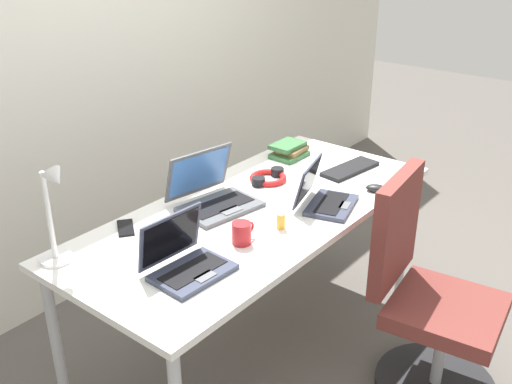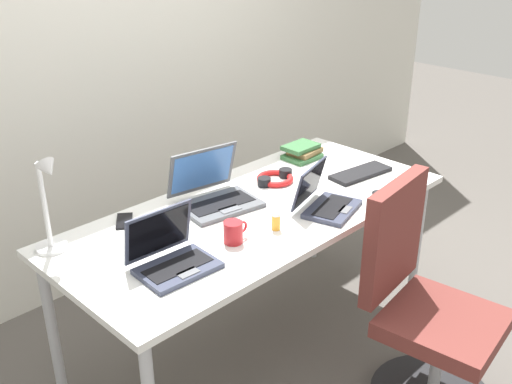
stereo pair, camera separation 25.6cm
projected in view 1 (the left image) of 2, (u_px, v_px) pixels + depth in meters
The scene contains 15 objects.
ground_plane at pixel (256, 344), 2.91m from camera, with size 12.00×12.00×0.00m, color #56514C.
wall_back at pixel (84, 48), 2.99m from camera, with size 6.00×0.13×2.60m.
desk at pixel (256, 220), 2.62m from camera, with size 1.80×0.80×0.74m.
desk_lamp at pixel (54, 216), 2.11m from camera, with size 0.12×0.18×0.40m.
laptop_back_right at pixel (186, 261), 2.12m from camera, with size 0.29×0.24×0.21m.
laptop_near_mouse at pixel (213, 196), 2.61m from camera, with size 0.38×0.35×0.24m.
laptop_center at pixel (324, 198), 2.61m from camera, with size 0.32×0.29×0.20m.
external_keyboard at pixel (350, 169), 2.98m from camera, with size 0.33×0.12×0.02m, color black.
computer_mouse at pixel (376, 188), 2.76m from camera, with size 0.06×0.10×0.03m, color black.
cell_phone at pixel (126, 228), 2.43m from camera, with size 0.06×0.14×0.01m, color black.
headphones at pixel (268, 177), 2.87m from camera, with size 0.21×0.18×0.04m.
pill_bottle at pixel (281, 219), 2.42m from camera, with size 0.04×0.04×0.08m.
book_stack at pixel (289, 150), 3.15m from camera, with size 0.20×0.15×0.07m.
coffee_mug at pixel (242, 233), 2.31m from camera, with size 0.11×0.08×0.09m.
office_chair at pixel (427, 308), 2.51m from camera, with size 0.52×0.56×0.97m.
Camera 1 is at (-1.82, -1.45, 1.90)m, focal length 41.86 mm.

